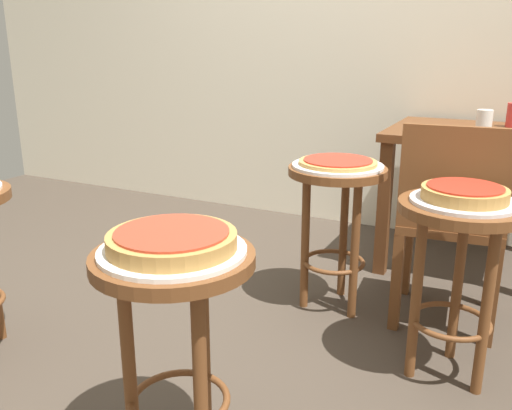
% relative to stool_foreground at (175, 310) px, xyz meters
% --- Properties ---
extents(ground_plane, '(6.00, 6.00, 0.00)m').
position_rel_stool_foreground_xyz_m(ground_plane, '(-0.25, 0.70, -0.48)').
color(ground_plane, '#42382D').
extents(stool_foreground, '(0.41, 0.41, 0.64)m').
position_rel_stool_foreground_xyz_m(stool_foreground, '(0.00, 0.00, 0.00)').
color(stool_foreground, brown).
rests_on(stool_foreground, ground_plane).
extents(serving_plate_foreground, '(0.37, 0.37, 0.01)m').
position_rel_stool_foreground_xyz_m(serving_plate_foreground, '(0.00, 0.00, 0.16)').
color(serving_plate_foreground, white).
rests_on(serving_plate_foreground, stool_foreground).
extents(pizza_foreground, '(0.32, 0.32, 0.05)m').
position_rel_stool_foreground_xyz_m(pizza_foreground, '(0.00, 0.00, 0.19)').
color(pizza_foreground, '#B78442').
rests_on(pizza_foreground, serving_plate_foreground).
extents(stool_leftside, '(0.41, 0.41, 0.64)m').
position_rel_stool_foreground_xyz_m(stool_leftside, '(0.59, 0.79, 0.00)').
color(stool_leftside, brown).
rests_on(stool_leftside, ground_plane).
extents(serving_plate_leftside, '(0.34, 0.34, 0.01)m').
position_rel_stool_foreground_xyz_m(serving_plate_leftside, '(0.59, 0.79, 0.16)').
color(serving_plate_leftside, silver).
rests_on(serving_plate_leftside, stool_leftside).
extents(pizza_leftside, '(0.27, 0.27, 0.05)m').
position_rel_stool_foreground_xyz_m(pizza_leftside, '(0.59, 0.79, 0.19)').
color(pizza_leftside, '#B78442').
rests_on(pizza_leftside, serving_plate_leftside).
extents(stool_rear, '(0.41, 0.41, 0.64)m').
position_rel_stool_foreground_xyz_m(stool_rear, '(0.05, 1.12, 0.00)').
color(stool_rear, brown).
rests_on(stool_rear, ground_plane).
extents(serving_plate_rear, '(0.38, 0.38, 0.01)m').
position_rel_stool_foreground_xyz_m(serving_plate_rear, '(0.05, 1.12, 0.16)').
color(serving_plate_rear, silver).
rests_on(serving_plate_rear, stool_rear).
extents(pizza_rear, '(0.33, 0.33, 0.02)m').
position_rel_stool_foreground_xyz_m(pizza_rear, '(0.05, 1.12, 0.18)').
color(pizza_rear, tan).
rests_on(pizza_rear, serving_plate_rear).
extents(dining_table, '(0.84, 0.72, 0.72)m').
position_rel_stool_foreground_xyz_m(dining_table, '(0.52, 1.89, 0.12)').
color(dining_table, '#5B3319').
rests_on(dining_table, ground_plane).
extents(cup_near_edge, '(0.07, 0.07, 0.12)m').
position_rel_stool_foreground_xyz_m(cup_near_edge, '(0.56, 1.68, 0.30)').
color(cup_near_edge, silver).
rests_on(cup_near_edge, dining_table).
extents(condiment_shaker, '(0.04, 0.04, 0.09)m').
position_rel_stool_foreground_xyz_m(condiment_shaker, '(0.53, 1.94, 0.28)').
color(condiment_shaker, white).
rests_on(condiment_shaker, dining_table).
extents(wooden_chair, '(0.43, 0.43, 0.85)m').
position_rel_stool_foreground_xyz_m(wooden_chair, '(0.52, 1.16, -0.01)').
color(wooden_chair, brown).
rests_on(wooden_chair, ground_plane).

